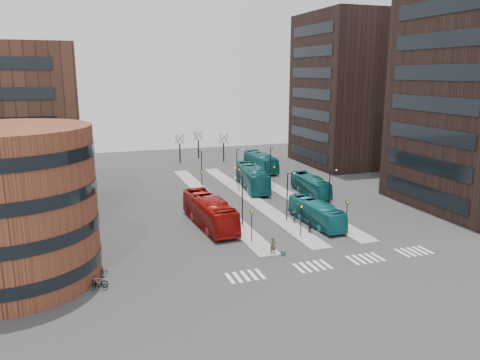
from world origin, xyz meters
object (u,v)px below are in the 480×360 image
object	(u,v)px
suitcase	(283,253)
teal_bus_b	(252,178)
traveller	(273,246)
bicycle_far	(98,273)
bicycle_mid	(98,282)
teal_bus_a	(316,213)
commuter_b	(310,226)
commuter_a	(231,220)
commuter_c	(294,217)
bicycle_near	(99,285)
red_bus	(209,212)
teal_bus_c	(310,185)
teal_bus_d	(261,162)

from	to	relation	value
suitcase	teal_bus_b	bearing A→B (deg)	61.94
traveller	teal_bus_b	bearing A→B (deg)	68.36
bicycle_far	bicycle_mid	bearing A→B (deg)	163.78
suitcase	bicycle_mid	size ratio (longest dim) A/B	0.30
teal_bus_a	commuter_b	distance (m)	3.83
traveller	bicycle_far	xyz separation A→B (m)	(-17.54, -0.25, -0.44)
suitcase	commuter_a	xyz separation A→B (m)	(-2.42, 10.27, 0.65)
commuter_b	bicycle_far	distance (m)	24.62
teal_bus_a	commuter_a	size ratio (longest dim) A/B	5.74
bicycle_mid	teal_bus_a	bearing A→B (deg)	-48.09
suitcase	commuter_c	bearing A→B (deg)	44.91
bicycle_near	bicycle_far	distance (m)	2.45
red_bus	bicycle_near	distance (m)	19.55
traveller	bicycle_near	distance (m)	17.76
teal_bus_b	commuter_b	size ratio (longest dim) A/B	7.20
red_bus	teal_bus_a	distance (m)	13.27
teal_bus_a	bicycle_far	distance (m)	27.61
teal_bus_c	bicycle_mid	distance (m)	40.03
teal_bus_c	commuter_c	distance (m)	15.03
bicycle_near	suitcase	bearing A→B (deg)	-63.78
teal_bus_d	bicycle_mid	size ratio (longest dim) A/B	6.93
commuter_c	bicycle_mid	bearing A→B (deg)	-32.51
commuter_b	commuter_c	distance (m)	4.16
traveller	teal_bus_a	bearing A→B (deg)	34.30
commuter_b	bicycle_far	bearing A→B (deg)	90.19
traveller	bicycle_mid	size ratio (longest dim) A/B	1.07
red_bus	traveller	xyz separation A→B (m)	(3.80, -11.14, -0.89)
traveller	commuter_b	size ratio (longest dim) A/B	1.02
teal_bus_b	teal_bus_c	size ratio (longest dim) A/B	1.25
teal_bus_a	commuter_b	world-z (taller)	teal_bus_a
bicycle_near	bicycle_far	world-z (taller)	bicycle_far
suitcase	traveller	size ratio (longest dim) A/B	0.28
teal_bus_a	bicycle_near	distance (m)	28.39
commuter_c	bicycle_mid	distance (m)	26.37
red_bus	bicycle_far	world-z (taller)	red_bus
teal_bus_b	bicycle_far	bearing A→B (deg)	-124.13
teal_bus_c	commuter_b	xyz separation A→B (m)	(-8.49, -16.46, -0.55)
teal_bus_c	teal_bus_d	world-z (taller)	teal_bus_d
suitcase	teal_bus_b	world-z (taller)	teal_bus_b
commuter_a	bicycle_near	bearing A→B (deg)	18.61
commuter_b	commuter_c	bearing A→B (deg)	-9.11
teal_bus_d	commuter_b	size ratio (longest dim) A/B	6.63
teal_bus_d	bicycle_far	distance (m)	51.74
teal_bus_a	bicycle_near	bearing A→B (deg)	-161.07
teal_bus_c	traveller	xyz separation A→B (m)	(-15.11, -20.94, -0.53)
teal_bus_d	traveller	distance (m)	42.92
teal_bus_b	commuter_c	xyz separation A→B (m)	(-1.39, -18.67, -1.06)
red_bus	teal_bus_c	xyz separation A→B (m)	(18.91, 9.80, -0.36)
bicycle_mid	teal_bus_c	bearing A→B (deg)	-32.81
commuter_a	bicycle_near	distance (m)	20.17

